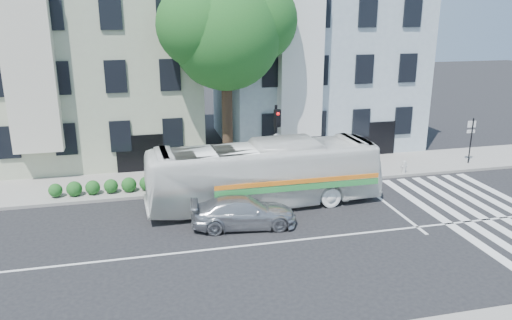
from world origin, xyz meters
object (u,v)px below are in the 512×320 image
object	(u,v)px
bus	(264,174)
fire_hydrant	(404,166)
sedan	(244,212)
traffic_signal	(276,136)

from	to	relation	value
bus	fire_hydrant	xyz separation A→B (m)	(8.51, 2.37, -1.00)
fire_hydrant	sedan	bearing A→B (deg)	-155.63
bus	sedan	world-z (taller)	bus
bus	traffic_signal	size ratio (longest dim) A/B	2.54
bus	sedan	size ratio (longest dim) A/B	2.47
bus	traffic_signal	distance (m)	2.67
bus	fire_hydrant	size ratio (longest dim) A/B	15.45
sedan	traffic_signal	world-z (taller)	traffic_signal
traffic_signal	fire_hydrant	xyz separation A→B (m)	(7.37, 0.30, -2.25)
traffic_signal	fire_hydrant	bearing A→B (deg)	-15.15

